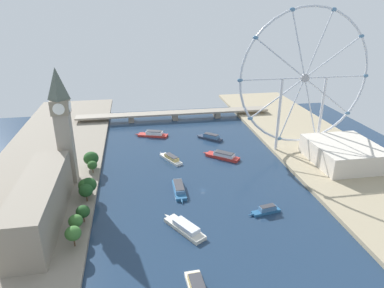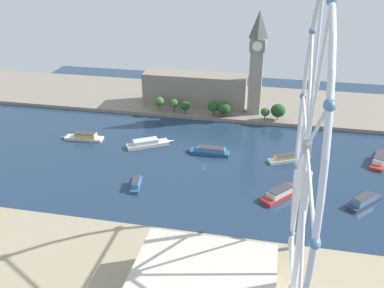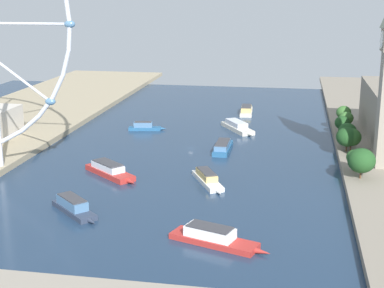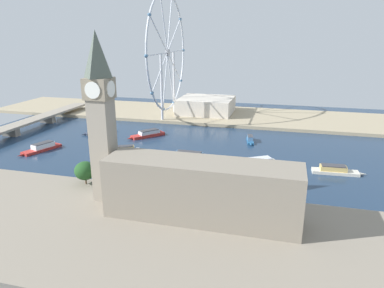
% 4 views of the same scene
% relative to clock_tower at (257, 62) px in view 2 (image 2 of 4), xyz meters
% --- Properties ---
extents(ground_plane, '(411.15, 411.15, 0.00)m').
position_rel_clock_tower_xyz_m(ground_plane, '(95.52, -25.20, -46.61)').
color(ground_plane, '#1E334C').
extents(riverbank_left, '(90.00, 520.00, 3.00)m').
position_rel_clock_tower_xyz_m(riverbank_left, '(-25.05, -25.20, -45.11)').
color(riverbank_left, gray).
rests_on(riverbank_left, ground_plane).
extents(clock_tower, '(12.88, 12.88, 84.13)m').
position_rel_clock_tower_xyz_m(clock_tower, '(0.00, 0.00, 0.00)').
color(clock_tower, gray).
rests_on(clock_tower, riverbank_left).
extents(parliament_block, '(22.00, 89.24, 27.83)m').
position_rel_clock_tower_xyz_m(parliament_block, '(-8.10, -52.62, -29.70)').
color(parliament_block, gray).
rests_on(parliament_block, riverbank_left).
extents(tree_row_embankment, '(13.90, 109.35, 13.30)m').
position_rel_clock_tower_xyz_m(tree_row_embankment, '(14.28, -23.16, -35.93)').
color(tree_row_embankment, '#513823').
rests_on(tree_row_embankment, riverbank_left).
extents(ferris_wheel, '(118.56, 3.20, 122.25)m').
position_rel_clock_tower_xyz_m(ferris_wheel, '(193.98, 30.68, 19.94)').
color(ferris_wheel, silver).
rests_on(ferris_wheel, riverbank_right).
extents(tour_boat_0, '(34.87, 17.62, 5.85)m').
position_rel_clock_tower_xyz_m(tour_boat_0, '(66.96, 90.41, -44.29)').
color(tour_boat_0, '#B22D28').
rests_on(tour_boat_0, ground_plane).
extents(tour_boat_1, '(22.63, 8.26, 5.17)m').
position_rel_clock_tower_xyz_m(tour_boat_1, '(130.07, -61.16, -44.54)').
color(tour_boat_1, '#235684').
rests_on(tour_boat_1, ground_plane).
extents(tour_boat_2, '(24.37, 22.93, 5.81)m').
position_rel_clock_tower_xyz_m(tour_boat_2, '(122.67, 72.32, -44.21)').
color(tour_boat_2, '#2D384C').
rests_on(tour_boat_2, ground_plane).
extents(tour_boat_3, '(7.82, 32.41, 5.04)m').
position_rel_clock_tower_xyz_m(tour_boat_3, '(78.23, -24.32, -44.47)').
color(tour_boat_3, '#235684').
rests_on(tour_boat_3, ground_plane).
extents(tour_boat_4, '(30.16, 26.42, 5.83)m').
position_rel_clock_tower_xyz_m(tour_boat_4, '(123.46, 26.32, -44.25)').
color(tour_boat_4, '#B22D28').
rests_on(tour_boat_4, ground_plane).
extents(tour_boat_5, '(22.99, 33.24, 5.36)m').
position_rel_clock_tower_xyz_m(tour_boat_5, '(75.24, -70.66, -44.43)').
color(tour_boat_5, beige).
rests_on(tour_boat_5, ground_plane).
extents(tour_boat_6, '(9.27, 33.48, 5.53)m').
position_rel_clock_tower_xyz_m(tour_boat_6, '(74.30, -120.60, -44.41)').
color(tour_boat_6, beige).
rests_on(tour_boat_6, ground_plane).
extents(tour_boat_7, '(17.77, 30.20, 5.13)m').
position_rel_clock_tower_xyz_m(tour_boat_7, '(78.18, 29.26, -44.55)').
color(tour_boat_7, white).
rests_on(tour_boat_7, ground_plane).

